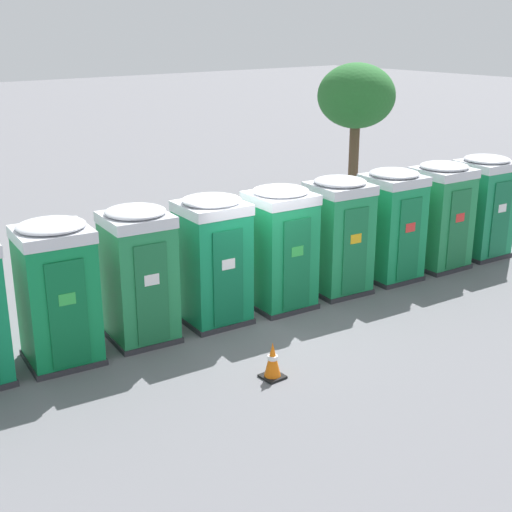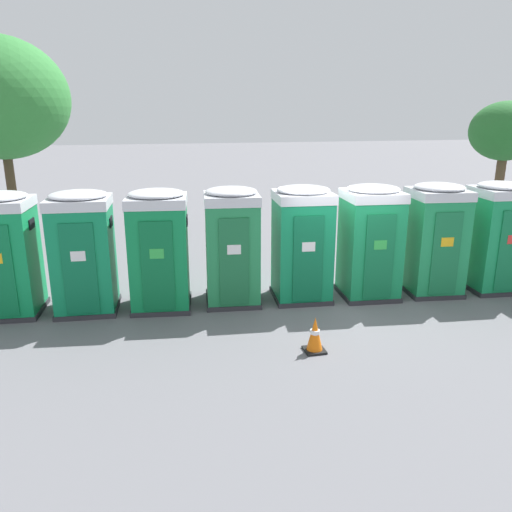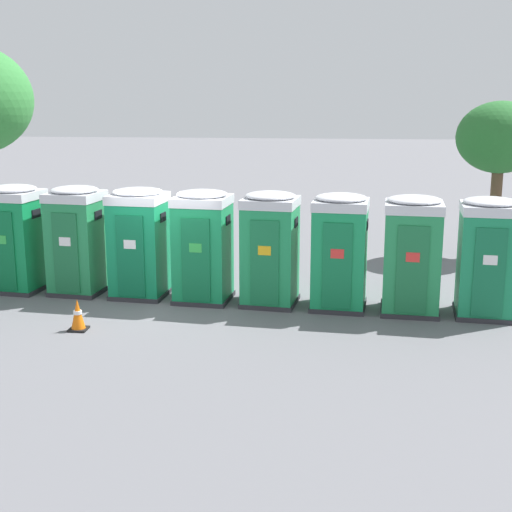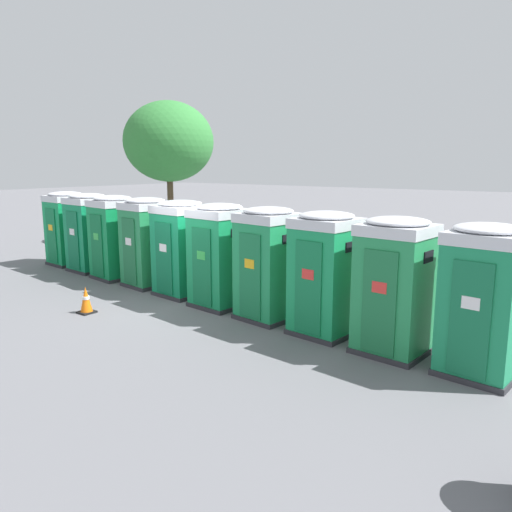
{
  "view_description": "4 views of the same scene",
  "coord_description": "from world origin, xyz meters",
  "px_view_note": "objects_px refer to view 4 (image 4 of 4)",
  "views": [
    {
      "loc": [
        -8.08,
        -10.37,
        5.66
      ],
      "look_at": [
        0.24,
        0.29,
        1.17
      ],
      "focal_mm": 50.0,
      "sensor_mm": 36.0,
      "label": 1
    },
    {
      "loc": [
        -4.17,
        -9.66,
        4.03
      ],
      "look_at": [
        -1.75,
        0.47,
        1.03
      ],
      "focal_mm": 35.0,
      "sensor_mm": 36.0,
      "label": 2
    },
    {
      "loc": [
        3.66,
        -15.28,
        4.63
      ],
      "look_at": [
        2.0,
        0.14,
        1.08
      ],
      "focal_mm": 50.0,
      "sensor_mm": 36.0,
      "label": 3
    },
    {
      "loc": [
        8.68,
        -8.81,
        3.46
      ],
      "look_at": [
        1.94,
        0.14,
        1.39
      ],
      "focal_mm": 35.0,
      "sensor_mm": 36.0,
      "label": 4
    }
  ],
  "objects_px": {
    "portapotty_4": "(181,248)",
    "portapotty_8": "(395,285)",
    "portapotty_2": "(114,237)",
    "street_tree_0": "(169,142)",
    "portapotty_1": "(89,232)",
    "portapotty_3": "(147,242)",
    "portapotty_0": "(67,228)",
    "portapotty_9": "(483,300)",
    "portapotty_7": "(325,273)",
    "traffic_cone": "(86,300)",
    "portapotty_6": "(268,263)",
    "portapotty_5": "(219,255)"
  },
  "relations": [
    {
      "from": "street_tree_0",
      "to": "traffic_cone",
      "type": "xyz_separation_m",
      "value": [
        6.57,
        -8.99,
        -4.11
      ]
    },
    {
      "from": "portapotty_0",
      "to": "street_tree_0",
      "type": "xyz_separation_m",
      "value": [
        -1.04,
        5.88,
        3.14
      ]
    },
    {
      "from": "portapotty_0",
      "to": "portapotty_8",
      "type": "relative_size",
      "value": 1.0
    },
    {
      "from": "portapotty_2",
      "to": "street_tree_0",
      "type": "distance_m",
      "value": 8.1
    },
    {
      "from": "portapotty_8",
      "to": "street_tree_0",
      "type": "height_order",
      "value": "street_tree_0"
    },
    {
      "from": "portapotty_2",
      "to": "portapotty_6",
      "type": "height_order",
      "value": "same"
    },
    {
      "from": "portapotty_1",
      "to": "portapotty_3",
      "type": "distance_m",
      "value": 3.07
    },
    {
      "from": "street_tree_0",
      "to": "portapotty_2",
      "type": "bearing_deg",
      "value": -56.71
    },
    {
      "from": "portapotty_6",
      "to": "traffic_cone",
      "type": "bearing_deg",
      "value": -148.4
    },
    {
      "from": "portapotty_6",
      "to": "portapotty_7",
      "type": "height_order",
      "value": "same"
    },
    {
      "from": "traffic_cone",
      "to": "portapotty_9",
      "type": "bearing_deg",
      "value": 12.7
    },
    {
      "from": "portapotty_8",
      "to": "street_tree_0",
      "type": "relative_size",
      "value": 0.41
    },
    {
      "from": "portapotty_9",
      "to": "traffic_cone",
      "type": "bearing_deg",
      "value": -167.3
    },
    {
      "from": "portapotty_6",
      "to": "portapotty_5",
      "type": "bearing_deg",
      "value": 175.93
    },
    {
      "from": "portapotty_8",
      "to": "portapotty_9",
      "type": "xyz_separation_m",
      "value": [
        1.54,
        -0.09,
        0.0
      ]
    },
    {
      "from": "portapotty_0",
      "to": "portapotty_6",
      "type": "xyz_separation_m",
      "value": [
        9.18,
        -0.87,
        0.0
      ]
    },
    {
      "from": "portapotty_0",
      "to": "portapotty_3",
      "type": "xyz_separation_m",
      "value": [
        4.59,
        -0.41,
        0.0
      ]
    },
    {
      "from": "portapotty_4",
      "to": "portapotty_7",
      "type": "xyz_separation_m",
      "value": [
        4.59,
        -0.45,
        0.0
      ]
    },
    {
      "from": "portapotty_2",
      "to": "portapotty_9",
      "type": "height_order",
      "value": "same"
    },
    {
      "from": "portapotty_2",
      "to": "portapotty_9",
      "type": "relative_size",
      "value": 1.0
    },
    {
      "from": "portapotty_6",
      "to": "portapotty_9",
      "type": "relative_size",
      "value": 1.0
    },
    {
      "from": "portapotty_9",
      "to": "portapotty_3",
      "type": "bearing_deg",
      "value": 174.75
    },
    {
      "from": "portapotty_0",
      "to": "street_tree_0",
      "type": "height_order",
      "value": "street_tree_0"
    },
    {
      "from": "portapotty_6",
      "to": "portapotty_9",
      "type": "xyz_separation_m",
      "value": [
        4.6,
        -0.39,
        0.0
      ]
    },
    {
      "from": "portapotty_7",
      "to": "portapotty_2",
      "type": "bearing_deg",
      "value": 175.18
    },
    {
      "from": "portapotty_5",
      "to": "portapotty_7",
      "type": "xyz_separation_m",
      "value": [
        3.06,
        -0.25,
        0.0
      ]
    },
    {
      "from": "portapotty_4",
      "to": "portapotty_7",
      "type": "height_order",
      "value": "same"
    },
    {
      "from": "portapotty_4",
      "to": "portapotty_3",
      "type": "bearing_deg",
      "value": 174.72
    },
    {
      "from": "portapotty_4",
      "to": "portapotty_9",
      "type": "xyz_separation_m",
      "value": [
        7.65,
        -0.7,
        0.0
      ]
    },
    {
      "from": "portapotty_0",
      "to": "portapotty_3",
      "type": "height_order",
      "value": "same"
    },
    {
      "from": "portapotty_4",
      "to": "portapotty_8",
      "type": "bearing_deg",
      "value": -5.74
    },
    {
      "from": "portapotty_1",
      "to": "portapotty_6",
      "type": "height_order",
      "value": "same"
    },
    {
      "from": "portapotty_5",
      "to": "portapotty_6",
      "type": "height_order",
      "value": "same"
    },
    {
      "from": "portapotty_1",
      "to": "traffic_cone",
      "type": "xyz_separation_m",
      "value": [
        4.0,
        -2.93,
        -0.97
      ]
    },
    {
      "from": "portapotty_1",
      "to": "street_tree_0",
      "type": "distance_m",
      "value": 7.29
    },
    {
      "from": "portapotty_1",
      "to": "portapotty_7",
      "type": "relative_size",
      "value": 1.0
    },
    {
      "from": "portapotty_0",
      "to": "portapotty_8",
      "type": "height_order",
      "value": "same"
    },
    {
      "from": "portapotty_6",
      "to": "street_tree_0",
      "type": "xyz_separation_m",
      "value": [
        -10.22,
        6.75,
        3.14
      ]
    },
    {
      "from": "portapotty_1",
      "to": "portapotty_3",
      "type": "bearing_deg",
      "value": -4.3
    },
    {
      "from": "portapotty_1",
      "to": "portapotty_9",
      "type": "distance_m",
      "value": 12.3
    },
    {
      "from": "portapotty_5",
      "to": "street_tree_0",
      "type": "height_order",
      "value": "street_tree_0"
    },
    {
      "from": "portapotty_2",
      "to": "street_tree_0",
      "type": "height_order",
      "value": "street_tree_0"
    },
    {
      "from": "portapotty_2",
      "to": "portapotty_8",
      "type": "distance_m",
      "value": 9.22
    },
    {
      "from": "portapotty_4",
      "to": "portapotty_5",
      "type": "bearing_deg",
      "value": -7.68
    },
    {
      "from": "portapotty_2",
      "to": "portapotty_3",
      "type": "relative_size",
      "value": 1.0
    },
    {
      "from": "portapotty_8",
      "to": "traffic_cone",
      "type": "relative_size",
      "value": 3.97
    },
    {
      "from": "portapotty_4",
      "to": "portapotty_2",
      "type": "bearing_deg",
      "value": 176.39
    },
    {
      "from": "portapotty_8",
      "to": "portapotty_0",
      "type": "bearing_deg",
      "value": 174.54
    },
    {
      "from": "portapotty_3",
      "to": "portapotty_5",
      "type": "relative_size",
      "value": 1.0
    },
    {
      "from": "portapotty_3",
      "to": "portapotty_2",
      "type": "bearing_deg",
      "value": 178.06
    }
  ]
}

